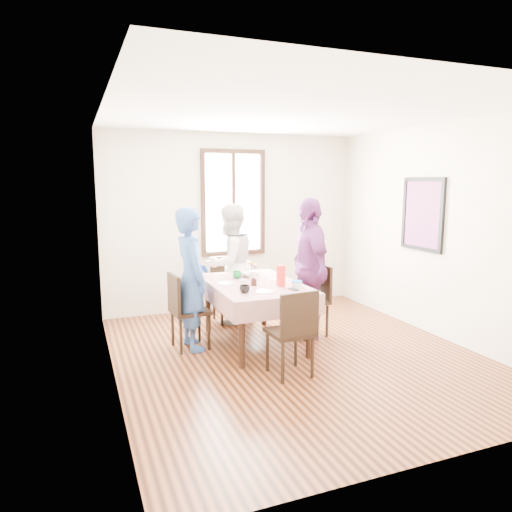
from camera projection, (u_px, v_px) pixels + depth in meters
The scene contains 31 objects.
ground at pixel (296, 354), 5.40m from camera, with size 4.50×4.50×0.00m, color black.
back_wall at pixel (233, 222), 7.25m from camera, with size 4.00×4.00×0.00m, color beige.
right_wall at pixel (440, 232), 5.90m from camera, with size 4.50×4.50×0.00m, color beige.
window_frame at pixel (233, 203), 7.19m from camera, with size 1.02×0.06×1.62m, color black.
window_pane at pixel (233, 203), 7.20m from camera, with size 0.90×0.02×1.50m, color white.
art_poster at pixel (423, 214), 6.14m from camera, with size 0.04×0.76×0.96m, color red.
dining_table at pixel (255, 314), 5.71m from camera, with size 0.92×1.46×0.75m, color black.
tablecloth at pixel (255, 283), 5.65m from camera, with size 1.04×1.58×0.01m, color #5C0009.
chair_left at pixel (190, 311), 5.55m from camera, with size 0.42×0.42×0.91m, color black.
chair_right at pixel (309, 301), 6.01m from camera, with size 0.42×0.42×0.91m, color black.
chair_far at pixel (229, 290), 6.62m from camera, with size 0.42×0.42×0.91m, color black.
chair_near at pixel (290, 332), 4.77m from camera, with size 0.42×0.42×0.91m, color black.
person_left at pixel (191, 279), 5.49m from camera, with size 0.62×0.40×1.69m, color #305295.
person_far at pixel (229, 264), 6.54m from camera, with size 0.81×0.63×1.68m, color silver.
person_right at pixel (308, 268), 5.94m from camera, with size 1.04×0.43×1.78m, color #723173.
mug_black at pixel (245, 289), 5.13m from camera, with size 0.11×0.11×0.09m, color black.
mug_flag at pixel (279, 279), 5.70m from camera, with size 0.08×0.08×0.08m, color red.
mug_green at pixel (237, 275), 5.92m from camera, with size 0.11×0.11×0.09m, color #0C7226.
serving_bowl at pixel (250, 274), 6.02m from camera, with size 0.24×0.24×0.06m, color white.
juice_carton at pixel (281, 276), 5.45m from camera, with size 0.08×0.08×0.25m, color red.
butter_tub at pixel (297, 285), 5.42m from camera, with size 0.13×0.13×0.06m, color white.
jam_jar at pixel (254, 282), 5.49m from camera, with size 0.07×0.07×0.09m, color black.
drinking_glass at pixel (243, 284), 5.36m from camera, with size 0.07×0.07×0.10m, color silver.
smartphone at pixel (293, 289), 5.30m from camera, with size 0.08×0.15×0.01m, color black.
flower_vase at pixel (253, 277), 5.65m from camera, with size 0.07×0.07×0.15m, color silver.
plate_left at pixel (227, 283), 5.61m from camera, with size 0.20×0.20×0.01m, color white.
plate_right at pixel (277, 279), 5.83m from camera, with size 0.20×0.20×0.01m, color white.
plate_far at pixel (238, 274), 6.19m from camera, with size 0.20×0.20×0.01m, color white.
plate_near at pixel (265, 291), 5.19m from camera, with size 0.20×0.20×0.01m, color white.
butter_lid at pixel (297, 281), 5.41m from camera, with size 0.12×0.12×0.01m, color blue.
flower_bunch at pixel (253, 267), 5.63m from camera, with size 0.09×0.09×0.10m, color yellow, non-canonical shape.
Camera 1 is at (-2.30, -4.63, 1.98)m, focal length 32.78 mm.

